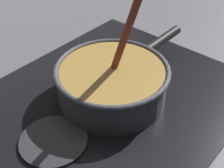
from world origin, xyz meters
TOP-DOWN VIEW (x-y plane):
  - ground at (0.00, 0.00)m, footprint 2.40×1.60m
  - hob_plate at (0.02, 0.12)m, footprint 0.56×0.48m
  - burner_ring at (0.02, 0.12)m, footprint 0.18×0.18m
  - spare_burner at (-0.14, 0.12)m, footprint 0.13×0.13m
  - cooking_pan at (0.02, 0.12)m, footprint 0.37×0.24m

SIDE VIEW (x-z plane):
  - ground at x=0.00m, z-range -0.04..0.00m
  - hob_plate at x=0.02m, z-range 0.00..0.01m
  - spare_burner at x=-0.14m, z-range 0.01..0.02m
  - burner_ring at x=0.02m, z-range 0.01..0.02m
  - cooking_pan at x=0.02m, z-range -0.09..0.20m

